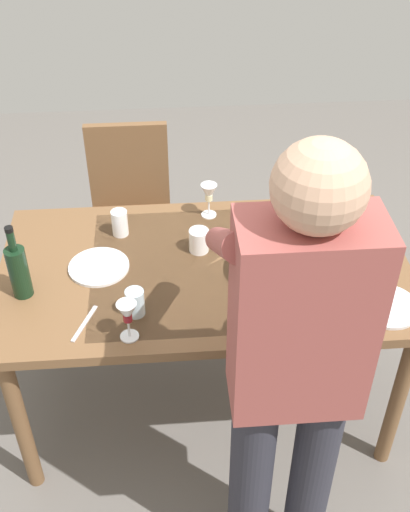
% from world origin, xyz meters
% --- Properties ---
extents(ground_plane, '(6.00, 6.00, 0.00)m').
position_xyz_m(ground_plane, '(0.00, 0.00, 0.00)').
color(ground_plane, '#66605B').
extents(dining_table, '(1.56, 0.87, 0.78)m').
position_xyz_m(dining_table, '(0.00, 0.00, 0.70)').
color(dining_table, brown).
rests_on(dining_table, ground_plane).
extents(chair_near, '(0.40, 0.40, 0.91)m').
position_xyz_m(chair_near, '(0.31, -0.82, 0.53)').
color(chair_near, '#523019').
rests_on(chair_near, ground_plane).
extents(person_server, '(0.42, 0.61, 1.69)m').
position_xyz_m(person_server, '(-0.19, 0.70, 0.96)').
color(person_server, '#2D2D38').
rests_on(person_server, ground_plane).
extents(wine_bottle, '(0.07, 0.07, 0.30)m').
position_xyz_m(wine_bottle, '(0.67, 0.10, 0.89)').
color(wine_bottle, black).
rests_on(wine_bottle, dining_table).
extents(wine_glass_left, '(0.07, 0.07, 0.15)m').
position_xyz_m(wine_glass_left, '(0.28, 0.35, 0.88)').
color(wine_glass_left, white).
rests_on(wine_glass_left, dining_table).
extents(wine_glass_right, '(0.07, 0.07, 0.15)m').
position_xyz_m(wine_glass_right, '(-0.04, -0.34, 0.88)').
color(wine_glass_right, white).
rests_on(wine_glass_right, dining_table).
extents(water_cup_near_left, '(0.07, 0.07, 0.10)m').
position_xyz_m(water_cup_near_left, '(0.26, 0.24, 0.83)').
color(water_cup_near_left, silver).
rests_on(water_cup_near_left, dining_table).
extents(water_cup_near_right, '(0.07, 0.07, 0.11)m').
position_xyz_m(water_cup_near_right, '(0.32, -0.23, 0.83)').
color(water_cup_near_right, silver).
rests_on(water_cup_near_right, dining_table).
extents(water_cup_far_left, '(0.08, 0.08, 0.09)m').
position_xyz_m(water_cup_far_left, '(0.02, -0.10, 0.82)').
color(water_cup_far_left, silver).
rests_on(water_cup_far_left, dining_table).
extents(serving_bowl_pasta, '(0.30, 0.30, 0.07)m').
position_xyz_m(serving_bowl_pasta, '(-0.24, 0.06, 0.81)').
color(serving_bowl_pasta, silver).
rests_on(serving_bowl_pasta, dining_table).
extents(side_bowl_salad, '(0.18, 0.18, 0.07)m').
position_xyz_m(side_bowl_salad, '(-0.35, -0.23, 0.81)').
color(side_bowl_salad, silver).
rests_on(side_bowl_salad, dining_table).
extents(dinner_plate_near, '(0.23, 0.23, 0.01)m').
position_xyz_m(dinner_plate_near, '(0.40, -0.02, 0.78)').
color(dinner_plate_near, silver).
rests_on(dinner_plate_near, dining_table).
extents(dinner_plate_far, '(0.23, 0.23, 0.01)m').
position_xyz_m(dinner_plate_far, '(-0.62, 0.28, 0.78)').
color(dinner_plate_far, silver).
rests_on(dinner_plate_far, dining_table).
extents(table_fork, '(0.08, 0.17, 0.00)m').
position_xyz_m(table_fork, '(0.44, 0.28, 0.78)').
color(table_fork, silver).
rests_on(table_fork, dining_table).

